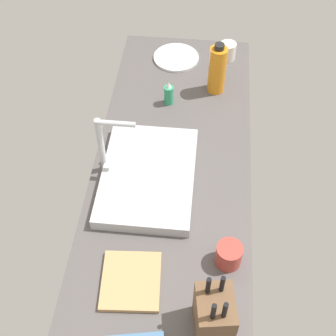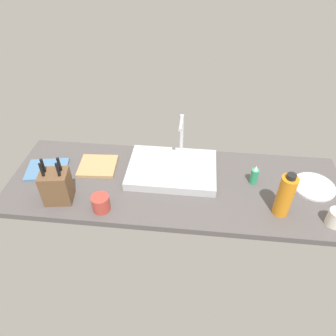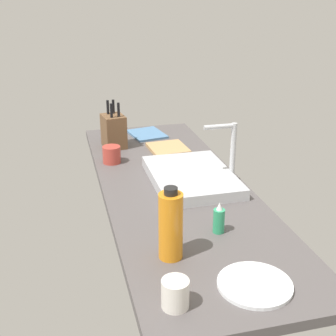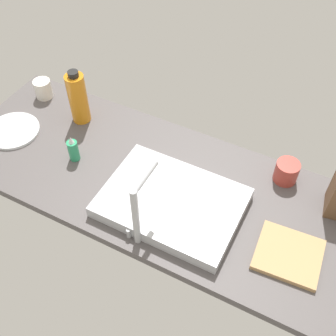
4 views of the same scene
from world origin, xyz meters
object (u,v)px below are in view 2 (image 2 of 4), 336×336
Objects in this scene: cutting_board at (98,166)px; soap_bottle at (254,176)px; knife_block at (57,186)px; dinner_plate at (314,186)px; dish_towel at (47,169)px; ceramic_cup at (336,218)px; sink_basin at (172,169)px; faucet at (182,134)px; water_bottle at (285,195)px; coffee_mug at (101,203)px.

cutting_board is 87.46cm from soap_bottle.
dinner_plate is (131.36, 22.82, -8.44)cm from knife_block.
dish_towel is (-28.03, -5.56, -0.30)cm from cutting_board.
ceramic_cup is at bearing -8.81° from dish_towel.
faucet reaches higher than sink_basin.
knife_block is 2.97× the size of ceramic_cup.
soap_bottle reaches higher than ceramic_cup.
dish_towel is at bearing -168.79° from cutting_board.
ceramic_cup is at bearing -13.28° from cutting_board.
water_bottle is at bearing -61.67° from soap_bottle.
water_bottle reaches higher than sink_basin.
water_bottle reaches higher than dish_towel.
water_bottle is (98.27, -23.95, 10.59)cm from cutting_board.
faucet is 76.87cm from dinner_plate.
cutting_board is 1.79× the size of soap_bottle.
faucet reaches higher than knife_block.
ceramic_cup is (23.83, -4.87, -7.30)cm from water_bottle.
dish_towel is 2.66× the size of ceramic_cup.
coffee_mug is at bearing -33.47° from dish_towel.
knife_block is 1.20× the size of cutting_board.
soap_bottle is 0.53× the size of dinner_plate.
coffee_mug is at bearing -135.81° from sink_basin.
soap_bottle reaches higher than coffee_mug.
knife_block is at bearing -114.21° from cutting_board.
faucet is at bearing 142.40° from water_bottle.
ceramic_cup reaches higher than sink_basin.
sink_basin is 2.18× the size of dish_towel.
soap_bottle is at bearing 4.43° from knife_block.
faucet is 1.08× the size of knife_block.
coffee_mug reaches higher than sink_basin.
water_bottle is 88.03cm from coffee_mug.
water_bottle is at bearing -23.20° from sink_basin.
soap_bottle reaches higher than dinner_plate.
knife_block is 1.13× the size of dinner_plate.
knife_block is (-54.90, -26.69, 6.65)cm from sink_basin.
sink_basin is 2.21× the size of dinner_plate.
dish_towel is 151.96cm from ceramic_cup.
ceramic_cup is at bearing -35.93° from soap_bottle.
dinner_plate is 147.31cm from dish_towel.
soap_bottle is at bearing -25.51° from faucet.
water_bottle is 2.77× the size of coffee_mug.
knife_block is 1.12× the size of dish_towel.
dinner_plate is at bearing 14.08° from coffee_mug.
ceramic_cup is (150.13, -23.26, 3.59)cm from dish_towel.
cutting_board reaches higher than dinner_plate.
soap_bottle reaches higher than cutting_board.
sink_basin reaches higher than dish_towel.
sink_basin is at bearing 44.19° from coffee_mug.
faucet is 60.29cm from coffee_mug.
knife_block reaches higher than coffee_mug.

